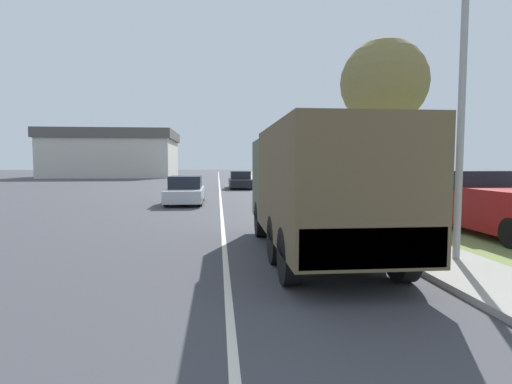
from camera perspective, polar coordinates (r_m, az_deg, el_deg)
ground_plane at (r=36.40m, az=-5.24°, el=0.85°), size 180.00×180.00×0.00m
lane_centre_stripe at (r=36.40m, az=-5.24°, el=0.86°), size 0.12×120.00×0.00m
sidewalk_right at (r=36.70m, az=1.81°, el=0.99°), size 1.80×120.00×0.12m
grass_strip_right at (r=37.51m, az=8.49°, el=0.94°), size 7.00×120.00×0.02m
military_truck at (r=9.10m, az=8.70°, el=1.07°), size 2.32×6.84×2.85m
car_nearest_ahead at (r=21.02m, az=-10.02°, el=0.15°), size 1.82×4.66×1.42m
car_second_ahead at (r=32.93m, az=-2.26°, el=1.65°), size 1.80×4.76×1.42m
pickup_truck at (r=13.59m, az=30.51°, el=-1.44°), size 1.94×5.48×1.84m
lamp_post at (r=9.49m, az=26.70°, el=21.66°), size 1.69×0.24×8.40m
tree_mid_right at (r=21.19m, az=17.81°, el=14.60°), size 4.23×4.23×8.12m
building_distant at (r=64.19m, az=-19.56°, el=5.16°), size 18.25×14.37×6.86m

